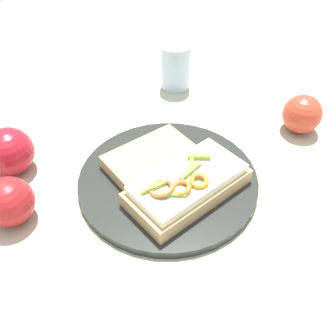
# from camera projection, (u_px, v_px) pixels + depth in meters

# --- Properties ---
(ground_plane) EXTENTS (2.00, 2.00, 0.00)m
(ground_plane) POSITION_uv_depth(u_px,v_px,m) (168.00, 183.00, 0.62)
(ground_plane) COLOR #B8B998
(ground_plane) RESTS_ON ground
(plate) EXTENTS (0.29, 0.29, 0.01)m
(plate) POSITION_uv_depth(u_px,v_px,m) (168.00, 180.00, 0.61)
(plate) COLOR #262925
(plate) RESTS_ON ground_plane
(sandwich) EXTENTS (0.14, 0.21, 0.05)m
(sandwich) POSITION_uv_depth(u_px,v_px,m) (187.00, 185.00, 0.57)
(sandwich) COLOR tan
(sandwich) RESTS_ON plate
(bread_slice_side) EXTENTS (0.11, 0.16, 0.02)m
(bread_slice_side) POSITION_uv_depth(u_px,v_px,m) (150.00, 157.00, 0.62)
(bread_slice_side) COLOR tan
(bread_slice_side) RESTS_ON plate
(apple_0) EXTENTS (0.09, 0.09, 0.07)m
(apple_0) POSITION_uv_depth(u_px,v_px,m) (9.00, 202.00, 0.54)
(apple_0) COLOR #AE1F21
(apple_0) RESTS_ON ground_plane
(apple_1) EXTENTS (0.11, 0.11, 0.08)m
(apple_1) POSITION_uv_depth(u_px,v_px,m) (9.00, 151.00, 0.61)
(apple_1) COLOR #B31A27
(apple_1) RESTS_ON ground_plane
(apple_2) EXTENTS (0.08, 0.08, 0.07)m
(apple_2) POSITION_uv_depth(u_px,v_px,m) (302.00, 114.00, 0.70)
(apple_2) COLOR #CC3F2B
(apple_2) RESTS_ON ground_plane
(drinking_glass) EXTENTS (0.07, 0.07, 0.10)m
(drinking_glass) POSITION_uv_depth(u_px,v_px,m) (175.00, 66.00, 0.80)
(drinking_glass) COLOR silver
(drinking_glass) RESTS_ON ground_plane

